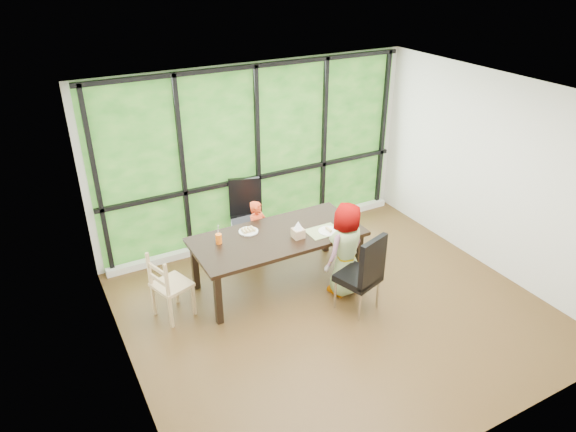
% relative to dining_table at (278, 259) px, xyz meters
% --- Properties ---
extents(ground, '(5.00, 5.00, 0.00)m').
position_rel_dining_table_xyz_m(ground, '(0.36, -0.88, -0.38)').
color(ground, black).
rests_on(ground, ground).
extents(back_wall, '(5.00, 0.00, 5.00)m').
position_rel_dining_table_xyz_m(back_wall, '(0.36, 1.37, 0.98)').
color(back_wall, silver).
rests_on(back_wall, ground).
extents(foliage_backdrop, '(4.80, 0.02, 2.65)m').
position_rel_dining_table_xyz_m(foliage_backdrop, '(0.36, 1.35, 0.98)').
color(foliage_backdrop, '#1A5017').
rests_on(foliage_backdrop, back_wall).
extents(window_mullions, '(4.80, 0.06, 2.65)m').
position_rel_dining_table_xyz_m(window_mullions, '(0.36, 1.31, 0.98)').
color(window_mullions, black).
rests_on(window_mullions, back_wall).
extents(window_sill, '(4.80, 0.12, 0.10)m').
position_rel_dining_table_xyz_m(window_sill, '(0.36, 1.27, -0.33)').
color(window_sill, silver).
rests_on(window_sill, ground).
extents(dining_table, '(2.26, 1.07, 0.75)m').
position_rel_dining_table_xyz_m(dining_table, '(0.00, 0.00, 0.00)').
color(dining_table, black).
rests_on(dining_table, ground).
extents(chair_window_leather, '(0.58, 0.58, 1.08)m').
position_rel_dining_table_xyz_m(chair_window_leather, '(0.01, 1.02, 0.17)').
color(chair_window_leather, black).
rests_on(chair_window_leather, ground).
extents(chair_interior_leather, '(0.58, 0.58, 1.08)m').
position_rel_dining_table_xyz_m(chair_interior_leather, '(0.61, -0.97, 0.17)').
color(chair_interior_leather, black).
rests_on(chair_interior_leather, ground).
extents(chair_end_beech, '(0.51, 0.52, 0.90)m').
position_rel_dining_table_xyz_m(chair_end_beech, '(-1.45, -0.00, 0.08)').
color(chair_end_beech, tan).
rests_on(chair_end_beech, ground).
extents(child_toddler, '(0.41, 0.35, 0.97)m').
position_rel_dining_table_xyz_m(child_toddler, '(-0.00, 0.62, 0.11)').
color(child_toddler, red).
rests_on(child_toddler, ground).
extents(child_older, '(0.72, 0.58, 1.28)m').
position_rel_dining_table_xyz_m(child_older, '(0.66, -0.58, 0.27)').
color(child_older, gray).
rests_on(child_older, ground).
extents(placemat, '(0.43, 0.32, 0.01)m').
position_rel_dining_table_xyz_m(placemat, '(0.57, -0.20, 0.38)').
color(placemat, tan).
rests_on(placemat, dining_table).
extents(plate_far, '(0.26, 0.26, 0.02)m').
position_rel_dining_table_xyz_m(plate_far, '(-0.30, 0.25, 0.38)').
color(plate_far, white).
rests_on(plate_far, dining_table).
extents(plate_near, '(0.27, 0.27, 0.02)m').
position_rel_dining_table_xyz_m(plate_near, '(0.63, -0.24, 0.38)').
color(plate_near, white).
rests_on(plate_near, dining_table).
extents(orange_cup, '(0.08, 0.08, 0.13)m').
position_rel_dining_table_xyz_m(orange_cup, '(-0.75, 0.17, 0.44)').
color(orange_cup, orange).
rests_on(orange_cup, dining_table).
extents(green_cup, '(0.08, 0.08, 0.13)m').
position_rel_dining_table_xyz_m(green_cup, '(0.89, -0.31, 0.44)').
color(green_cup, '#46CE37').
rests_on(green_cup, dining_table).
extents(tissue_box, '(0.14, 0.14, 0.12)m').
position_rel_dining_table_xyz_m(tissue_box, '(0.20, -0.18, 0.44)').
color(tissue_box, tan).
rests_on(tissue_box, dining_table).
extents(crepe_rolls_far, '(0.20, 0.12, 0.04)m').
position_rel_dining_table_xyz_m(crepe_rolls_far, '(-0.30, 0.25, 0.41)').
color(crepe_rolls_far, tan).
rests_on(crepe_rolls_far, plate_far).
extents(crepe_rolls_near, '(0.05, 0.12, 0.04)m').
position_rel_dining_table_xyz_m(crepe_rolls_near, '(0.63, -0.24, 0.41)').
color(crepe_rolls_near, tan).
rests_on(crepe_rolls_near, plate_near).
extents(straw_white, '(0.01, 0.04, 0.20)m').
position_rel_dining_table_xyz_m(straw_white, '(-0.75, 0.17, 0.54)').
color(straw_white, white).
rests_on(straw_white, orange_cup).
extents(straw_pink, '(0.01, 0.04, 0.20)m').
position_rel_dining_table_xyz_m(straw_pink, '(0.89, -0.31, 0.54)').
color(straw_pink, pink).
rests_on(straw_pink, green_cup).
extents(tissue, '(0.12, 0.12, 0.11)m').
position_rel_dining_table_xyz_m(tissue, '(0.20, -0.18, 0.55)').
color(tissue, white).
rests_on(tissue, tissue_box).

